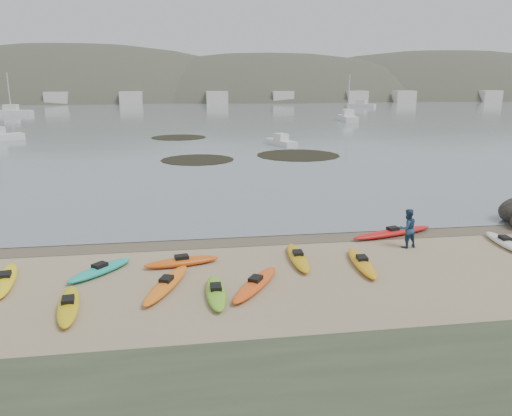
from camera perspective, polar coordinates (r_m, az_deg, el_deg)
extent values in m
plane|color=tan|center=(24.81, 0.00, -3.36)|extent=(600.00, 600.00, 0.00)
plane|color=brown|center=(24.53, 0.11, -3.56)|extent=(60.00, 60.00, 0.00)
plane|color=slate|center=(323.47, -8.23, 12.93)|extent=(1200.00, 1200.00, 0.00)
ellipsoid|color=#1CAEA0|center=(21.13, -17.39, -6.79)|extent=(2.62, 2.82, 0.34)
ellipsoid|color=#F65315|center=(18.87, -0.05, -8.68)|extent=(2.57, 3.53, 0.34)
ellipsoid|color=gold|center=(18.33, -20.64, -10.39)|extent=(1.15, 3.45, 0.34)
ellipsoid|color=silver|center=(26.27, 26.52, -3.52)|extent=(0.98, 3.29, 0.34)
ellipsoid|color=yellow|center=(21.50, -26.69, -7.34)|extent=(1.29, 3.78, 0.34)
ellipsoid|color=orange|center=(19.14, -10.18, -8.58)|extent=(2.06, 3.90, 0.34)
ellipsoid|color=gold|center=(21.63, 4.81, -5.66)|extent=(0.84, 3.64, 0.34)
ellipsoid|color=#75C627|center=(18.23, -4.60, -9.60)|extent=(0.71, 3.12, 0.34)
ellipsoid|color=#E9A113|center=(21.42, 12.00, -6.14)|extent=(0.99, 3.67, 0.34)
ellipsoid|color=red|center=(25.91, 15.35, -2.72)|extent=(4.79, 2.04, 0.34)
ellipsoid|color=#DE5713|center=(21.28, -8.47, -6.10)|extent=(3.26, 1.31, 0.34)
imported|color=navy|center=(24.12, 16.91, -2.24)|extent=(1.01, 0.85, 1.84)
cylinder|color=black|center=(49.13, -6.70, 5.48)|extent=(7.12, 7.12, 0.04)
cylinder|color=black|center=(52.02, 4.82, 6.02)|extent=(8.58, 8.58, 0.04)
cylinder|color=black|center=(68.91, -8.82, 7.96)|extent=(7.39, 7.39, 0.04)
cube|color=silver|center=(59.92, 2.86, 7.49)|extent=(3.14, 5.56, 0.75)
cube|color=silver|center=(97.60, 10.44, 10.07)|extent=(3.32, 8.64, 1.18)
cube|color=silver|center=(124.85, -26.17, 9.78)|extent=(9.10, 3.16, 1.25)
cube|color=silver|center=(149.32, 11.95, 11.41)|extent=(7.61, 6.71, 1.11)
ellipsoid|color=#384235|center=(223.73, -19.42, 7.03)|extent=(220.00, 120.00, 80.00)
ellipsoid|color=#384235|center=(218.02, 1.60, 8.38)|extent=(200.00, 110.00, 68.00)
ellipsoid|color=#384235|center=(256.45, 20.41, 8.00)|extent=(230.00, 130.00, 76.00)
cube|color=beige|center=(172.79, -21.97, 11.55)|extent=(7.00, 5.00, 4.00)
cube|color=beige|center=(169.07, -13.86, 12.11)|extent=(7.00, 5.00, 4.00)
cube|color=beige|center=(168.72, -5.53, 12.45)|extent=(7.00, 5.00, 4.00)
cube|color=beige|center=(171.76, 2.68, 12.53)|extent=(7.00, 5.00, 4.00)
cube|color=beige|center=(178.01, 10.46, 12.38)|extent=(7.00, 5.00, 4.00)
cube|color=beige|center=(187.16, 17.59, 12.05)|extent=(7.00, 5.00, 4.00)
cube|color=beige|center=(198.79, 23.95, 11.60)|extent=(7.00, 5.00, 4.00)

